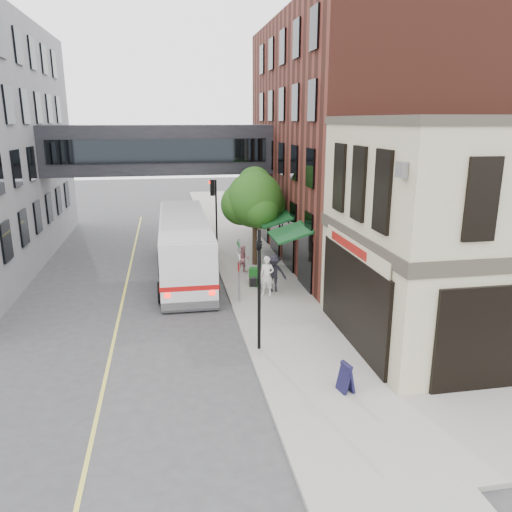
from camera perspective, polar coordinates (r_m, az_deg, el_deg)
name	(u,v)px	position (r m, az deg, el deg)	size (l,w,h in m)	color
ground	(258,380)	(17.01, 0.26, -13.95)	(120.00, 120.00, 0.00)	#38383A
sidewalk_main	(249,261)	(30.13, -0.85, -0.56)	(4.00, 60.00, 0.15)	gray
corner_building	(482,232)	(20.71, 24.41, 2.50)	(10.19, 8.12, 8.45)	#B5AA8A
brick_building	(374,142)	(32.22, 13.28, 12.56)	(13.76, 18.00, 14.00)	#522319
skyway_bridge	(160,150)	(32.64, -10.97, 11.86)	(14.00, 3.18, 3.00)	black
traffic_signal_near	(258,275)	(17.70, 0.26, -2.22)	(0.44, 0.22, 4.60)	black
traffic_signal_far	(214,200)	(32.12, -4.84, 6.35)	(0.53, 0.28, 4.50)	black
street_sign_pole	(239,265)	(22.73, -1.98, -1.00)	(0.08, 0.75, 3.00)	gray
street_tree	(254,200)	(28.58, -0.24, 6.45)	(3.80, 3.20, 5.60)	#382619
lane_marking	(125,290)	(26.06, -14.76, -3.81)	(0.12, 40.00, 0.01)	#D8CC4C
bus	(185,244)	(27.53, -8.17, 1.42)	(2.93, 11.81, 3.17)	silver
pedestrian_a	(267,276)	(23.85, 1.26, -2.29)	(0.70, 0.46, 1.91)	white
pedestrian_b	(244,259)	(27.42, -1.42, -0.35)	(0.74, 0.58, 1.53)	#C57F86
pedestrian_c	(274,273)	(24.38, 2.07, -1.96)	(1.20, 0.69, 1.86)	black
newspaper_box	(254,277)	(25.27, -0.19, -2.41)	(0.47, 0.42, 0.94)	#135518
sandwich_board	(346,377)	(16.11, 10.24, -13.48)	(0.34, 0.53, 0.94)	black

